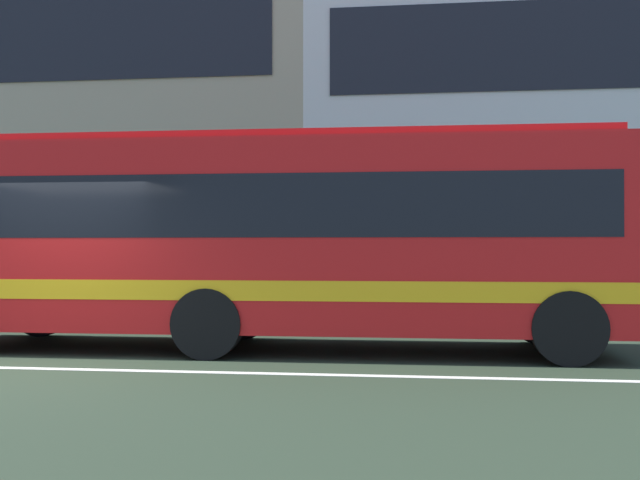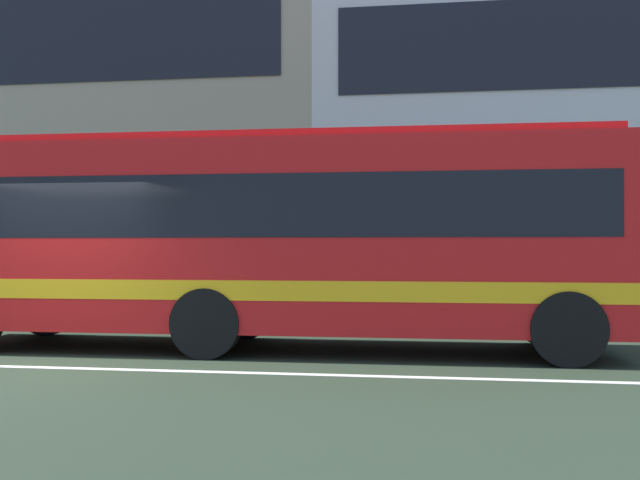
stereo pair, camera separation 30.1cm
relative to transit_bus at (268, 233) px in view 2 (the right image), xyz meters
name	(u,v)px [view 2 (the right image)]	position (x,y,z in m)	size (l,w,h in m)	color
ground_plane	(27,367)	(-2.74, -2.23, -1.79)	(160.00, 160.00, 0.00)	#253223
lane_centre_line	(27,367)	(-2.74, -2.23, -1.78)	(60.00, 0.16, 0.01)	silver
apartment_block_left	(49,112)	(-11.29, 13.94, 4.69)	(21.16, 11.01, 12.96)	tan
apartment_block_right	(616,114)	(8.35, 13.94, 4.07)	(18.12, 11.01, 11.71)	silver
transit_bus	(268,233)	(0.00, 0.00, 0.00)	(10.60, 2.68, 3.24)	red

